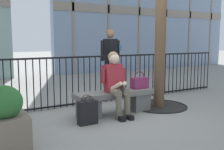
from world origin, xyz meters
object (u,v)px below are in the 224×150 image
object	(u,v)px
shopping_bag	(88,112)
bystander_at_railing	(110,57)
planter	(4,120)
stone_bench	(115,100)
handbag_on_bench	(139,83)
seated_person_with_phone	(116,82)

from	to	relation	value
shopping_bag	bystander_at_railing	xyz separation A→B (m)	(1.56, 1.93, 0.79)
bystander_at_railing	planter	xyz separation A→B (m)	(-2.93, -2.35, -0.61)
stone_bench	bystander_at_railing	size ratio (longest dim) A/B	0.94
planter	handbag_on_bench	bearing A→B (deg)	15.29
planter	shopping_bag	bearing A→B (deg)	16.88
bystander_at_railing	shopping_bag	bearing A→B (deg)	-128.86
seated_person_with_phone	handbag_on_bench	world-z (taller)	seated_person_with_phone
seated_person_with_phone	planter	distance (m)	2.16
planter	seated_person_with_phone	bearing A→B (deg)	16.66
seated_person_with_phone	bystander_at_railing	bearing A→B (deg)	63.21
handbag_on_bench	planter	size ratio (longest dim) A/B	0.41
shopping_bag	planter	world-z (taller)	planter
stone_bench	bystander_at_railing	world-z (taller)	bystander_at_railing
handbag_on_bench	shopping_bag	xyz separation A→B (m)	(-1.31, -0.32, -0.36)
seated_person_with_phone	planter	xyz separation A→B (m)	(-2.06, -0.62, -0.26)
handbag_on_bench	bystander_at_railing	size ratio (longest dim) A/B	0.20
handbag_on_bench	planter	xyz separation A→B (m)	(-2.69, -0.73, -0.18)
stone_bench	handbag_on_bench	size ratio (longest dim) A/B	4.59
planter	stone_bench	bearing A→B (deg)	19.47
handbag_on_bench	bystander_at_railing	bearing A→B (deg)	81.30
handbag_on_bench	shopping_bag	world-z (taller)	handbag_on_bench
stone_bench	shopping_bag	size ratio (longest dim) A/B	3.17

